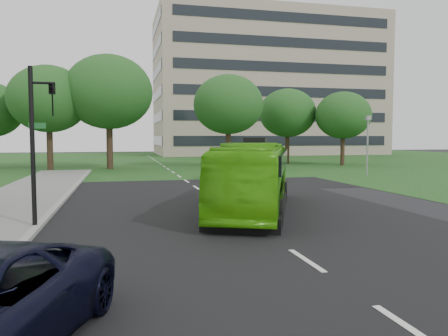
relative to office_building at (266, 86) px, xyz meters
name	(u,v)px	position (x,y,z in m)	size (l,w,h in m)	color
ground	(241,217)	(-21.96, -61.96, -12.50)	(160.00, 160.00, 0.00)	black
street_surfaces	(168,172)	(-22.34, -39.21, -12.47)	(120.00, 120.00, 0.15)	black
office_building	(266,86)	(0.00, 0.00, 0.00)	(40.10, 20.10, 25.00)	tan
tree_park_a	(49,99)	(-32.79, -34.37, -5.92)	(7.30, 7.30, 9.69)	black
tree_park_b	(109,92)	(-27.38, -34.59, -5.18)	(8.28, 8.28, 10.85)	black
tree_park_c	(228,105)	(-15.77, -34.90, -6.17)	(7.03, 7.03, 9.33)	black
tree_park_d	(288,113)	(-7.69, -30.54, -6.68)	(6.50, 6.50, 8.60)	black
tree_park_e	(343,115)	(-2.80, -34.42, -7.07)	(6.00, 6.00, 7.99)	black
bus	(254,177)	(-21.03, -60.58, -11.09)	(2.37, 10.12, 2.82)	#4AB910
sedan	(239,168)	(-17.96, -46.99, -11.69)	(1.71, 4.92, 1.62)	#B6B6BC
traffic_light	(38,134)	(-28.99, -62.43, -9.37)	(0.86, 0.26, 5.33)	black
camera_pole	(368,137)	(-7.32, -46.71, -9.44)	(0.41, 0.35, 4.74)	gray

